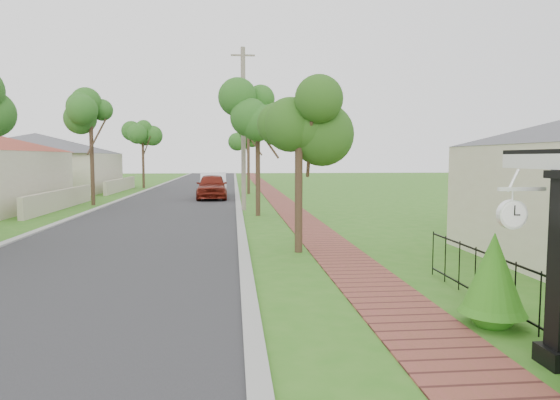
{
  "coord_description": "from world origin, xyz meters",
  "views": [
    {
      "loc": [
        0.37,
        -6.85,
        2.67
      ],
      "look_at": [
        1.66,
        6.86,
        1.5
      ],
      "focal_mm": 32.0,
      "sensor_mm": 36.0,
      "label": 1
    }
  ],
  "objects_px": {
    "parked_car_white": "(213,185)",
    "near_tree": "(299,120)",
    "parked_car_red": "(212,187)",
    "station_clock": "(513,212)",
    "utility_pole": "(243,129)"
  },
  "relations": [
    {
      "from": "near_tree",
      "to": "utility_pole",
      "type": "distance_m",
      "value": 11.59
    },
    {
      "from": "parked_car_red",
      "to": "utility_pole",
      "type": "bearing_deg",
      "value": -76.07
    },
    {
      "from": "parked_car_red",
      "to": "parked_car_white",
      "type": "bearing_deg",
      "value": 88.9
    },
    {
      "from": "parked_car_red",
      "to": "parked_car_white",
      "type": "distance_m",
      "value": 2.13
    },
    {
      "from": "near_tree",
      "to": "station_clock",
      "type": "relative_size",
      "value": 7.17
    },
    {
      "from": "parked_car_white",
      "to": "station_clock",
      "type": "bearing_deg",
      "value": -82.01
    },
    {
      "from": "near_tree",
      "to": "station_clock",
      "type": "bearing_deg",
      "value": -76.24
    },
    {
      "from": "parked_car_white",
      "to": "near_tree",
      "type": "distance_m",
      "value": 21.16
    },
    {
      "from": "parked_car_white",
      "to": "utility_pole",
      "type": "height_order",
      "value": "utility_pole"
    },
    {
      "from": "parked_car_red",
      "to": "parked_car_white",
      "type": "xyz_separation_m",
      "value": [
        -0.0,
        2.13,
        0.01
      ]
    },
    {
      "from": "utility_pole",
      "to": "station_clock",
      "type": "distance_m",
      "value": 19.49
    },
    {
      "from": "parked_car_white",
      "to": "utility_pole",
      "type": "relative_size",
      "value": 0.61
    },
    {
      "from": "utility_pole",
      "to": "station_clock",
      "type": "xyz_separation_m",
      "value": [
        3.16,
        -19.11,
        -2.18
      ]
    },
    {
      "from": "parked_car_red",
      "to": "station_clock",
      "type": "bearing_deg",
      "value": -80.16
    },
    {
      "from": "near_tree",
      "to": "parked_car_red",
      "type": "bearing_deg",
      "value": 99.77
    }
  ]
}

